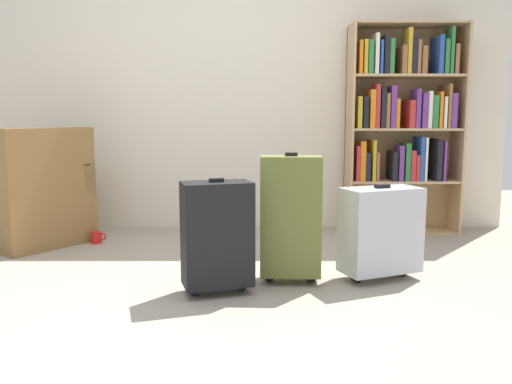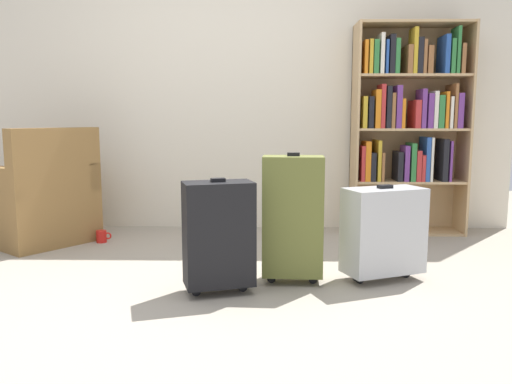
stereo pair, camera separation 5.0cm
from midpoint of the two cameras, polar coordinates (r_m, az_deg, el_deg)
ground_plane at (r=2.81m, az=-5.69°, el=-12.06°), size 8.56×8.56×0.00m
back_wall at (r=4.59m, az=-3.39°, el=12.30°), size 4.89×0.10×2.60m
bookshelf at (r=4.50m, az=15.83°, el=7.79°), size 0.93×0.33×1.74m
armchair at (r=4.35m, az=-23.48°, el=-1.14°), size 0.98×0.98×0.90m
mug at (r=4.23m, az=-17.38°, el=-4.79°), size 0.12×0.08×0.10m
suitcase_olive at (r=3.02m, az=3.61°, el=-2.70°), size 0.36×0.22×0.77m
suitcase_black at (r=2.85m, az=-4.64°, el=-4.68°), size 0.42×0.31×0.65m
suitcase_silver at (r=3.18m, az=13.43°, el=-4.13°), size 0.52×0.39×0.58m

